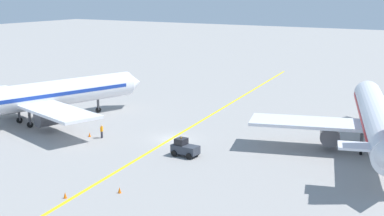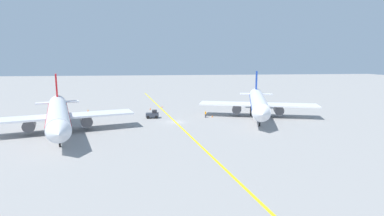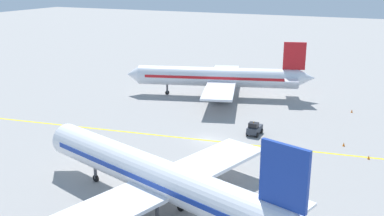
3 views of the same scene
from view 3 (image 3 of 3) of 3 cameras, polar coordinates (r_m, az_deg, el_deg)
ground_plane at (r=62.98m, az=2.11°, el=-4.16°), size 400.00×400.00×0.00m
apron_yellow_centreline at (r=62.98m, az=2.11°, el=-4.15°), size 17.17×118.88×0.01m
airplane_at_gate at (r=43.58m, az=-4.43°, el=-8.75°), size 28.29×34.79×10.60m
airplane_adjacent_stand at (r=84.70m, az=3.50°, el=3.90°), size 28.30×34.82×10.60m
baggage_tug_dark at (r=65.54m, az=7.94°, el=-2.63°), size 3.06×1.86×2.11m
ground_crew_worker at (r=54.70m, az=3.02°, el=-6.47°), size 0.30×0.57×1.68m
traffic_cone_near_nose at (r=80.08m, az=19.64°, el=-0.35°), size 0.32×0.32×0.55m
traffic_cone_mid_apron at (r=64.25m, az=18.72°, el=-4.38°), size 0.32×0.32×0.55m
traffic_cone_by_wingtip at (r=60.95m, az=21.53°, el=-5.83°), size 0.32×0.32×0.55m
traffic_cone_far_edge at (r=53.39m, az=2.65°, el=-7.81°), size 0.32×0.32×0.55m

